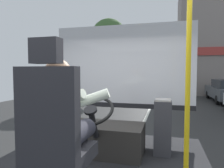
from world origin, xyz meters
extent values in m
cube|color=#2D2D2D|center=(0.00, 8.80, -0.03)|extent=(18.00, 44.00, 0.05)
cube|color=silver|center=(0.00, 8.80, 0.00)|extent=(0.12, 39.60, 0.00)
cube|color=#28282D|center=(-0.06, -0.49, 1.17)|extent=(0.48, 0.48, 0.12)
cube|color=#28282D|center=(-0.06, -0.68, 1.56)|extent=(0.48, 0.10, 0.66)
cube|color=#28282D|center=(-0.06, -0.68, 2.00)|extent=(0.22, 0.10, 0.18)
cylinder|color=#282833|center=(0.04, -0.37, 1.32)|extent=(0.18, 0.43, 0.18)
cylinder|color=#282833|center=(-0.16, -0.37, 1.32)|extent=(0.18, 0.43, 0.18)
cylinder|color=silver|center=(-0.06, -0.52, 1.49)|extent=(0.31, 0.31, 0.53)
cube|color=navy|center=(-0.06, -0.36, 1.56)|extent=(0.06, 0.01, 0.33)
sphere|color=#A37A5B|center=(-0.06, -0.52, 1.85)|extent=(0.21, 0.21, 0.21)
cylinder|color=silver|center=(0.04, -0.29, 1.58)|extent=(0.52, 0.19, 0.25)
cylinder|color=silver|center=(-0.16, -0.29, 1.58)|extent=(0.52, 0.19, 0.25)
cube|color=#282623|center=(-0.06, 0.65, 0.94)|extent=(1.10, 0.56, 0.40)
cylinder|color=black|center=(-0.06, 0.28, 1.24)|extent=(0.07, 0.25, 0.39)
torus|color=black|center=(-0.06, 0.18, 1.42)|extent=(0.54, 0.49, 0.28)
cylinder|color=black|center=(-0.06, 0.18, 1.42)|extent=(0.15, 0.15, 0.10)
cylinder|color=gold|center=(0.95, -0.09, 1.76)|extent=(0.04, 0.04, 2.05)
cube|color=#333338|center=(0.73, 0.84, 1.10)|extent=(0.23, 0.27, 0.73)
cube|color=#9E9993|center=(0.73, 0.84, 1.47)|extent=(0.20, 0.25, 0.02)
cube|color=silver|center=(0.00, 1.62, 1.99)|extent=(2.50, 0.01, 1.40)
cube|color=black|center=(0.00, 1.62, 1.25)|extent=(2.50, 0.08, 0.08)
cylinder|color=#4C3828|center=(-3.07, 11.59, 1.73)|extent=(0.27, 0.27, 3.46)
sphere|color=#3A5C2D|center=(-3.07, 11.59, 4.25)|extent=(2.42, 2.42, 2.42)
cylinder|color=black|center=(3.56, 13.35, 0.26)|extent=(0.14, 0.52, 0.52)
cylinder|color=black|center=(3.56, 10.58, 0.26)|extent=(0.14, 0.52, 0.52)
camera|label=1|loc=(0.77, -1.96, 1.85)|focal=32.65mm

